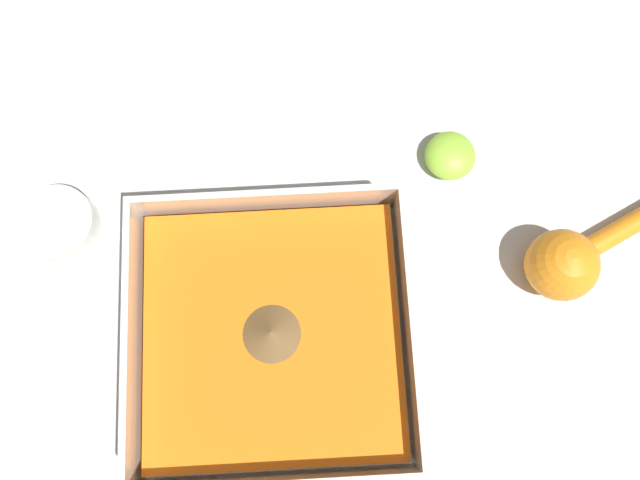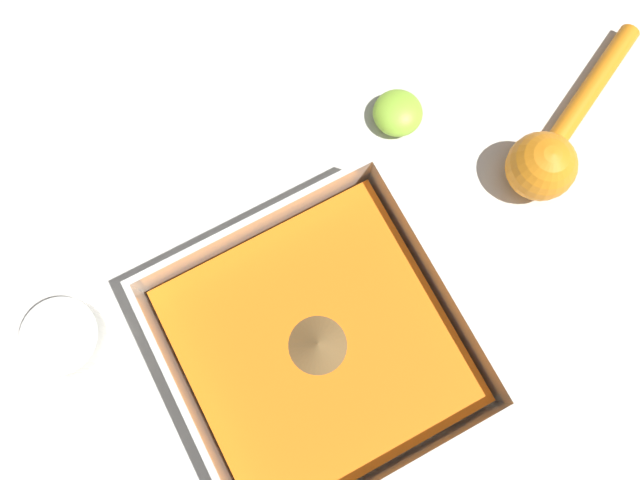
% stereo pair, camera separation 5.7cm
% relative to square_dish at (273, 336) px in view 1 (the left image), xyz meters
% --- Properties ---
extents(ground_plane, '(4.00, 4.00, 0.00)m').
position_rel_square_dish_xyz_m(ground_plane, '(0.03, -0.04, -0.02)').
color(ground_plane, beige).
extents(square_dish, '(0.24, 0.24, 0.07)m').
position_rel_square_dish_xyz_m(square_dish, '(0.00, 0.00, 0.00)').
color(square_dish, silver).
rests_on(square_dish, ground_plane).
extents(spice_bowl, '(0.07, 0.07, 0.03)m').
position_rel_square_dish_xyz_m(spice_bowl, '(0.20, -0.12, -0.01)').
color(spice_bowl, silver).
rests_on(spice_bowl, ground_plane).
extents(lemon_squeezer, '(0.21, 0.13, 0.07)m').
position_rel_square_dish_xyz_m(lemon_squeezer, '(-0.28, -0.06, 0.01)').
color(lemon_squeezer, orange).
rests_on(lemon_squeezer, ground_plane).
extents(lemon_half, '(0.05, 0.05, 0.03)m').
position_rel_square_dish_xyz_m(lemon_half, '(-0.18, -0.17, -0.01)').
color(lemon_half, '#93CC38').
rests_on(lemon_half, ground_plane).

